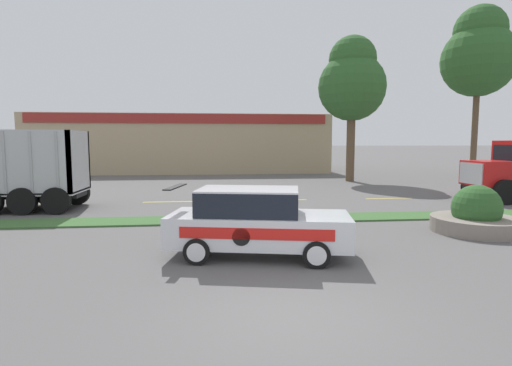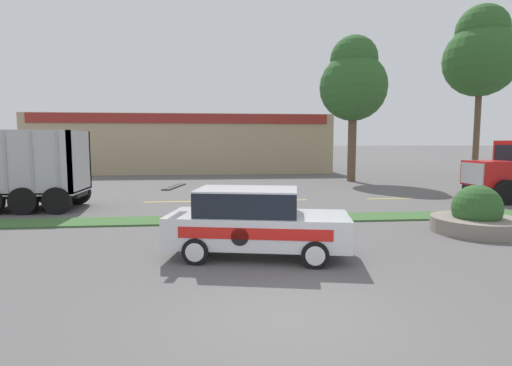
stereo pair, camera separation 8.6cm
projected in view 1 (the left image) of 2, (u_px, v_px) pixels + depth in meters
The scene contains 13 objects.
ground_plane at pixel (291, 315), 6.49m from camera, with size 600.00×600.00×0.00m, color #5B5959.
grass_verge at pixel (249, 219), 14.40m from camera, with size 120.00×1.51×0.06m, color #3D6633.
centre_line_3 at pixel (49, 204), 18.19m from camera, with size 2.40×0.14×0.01m, color yellow.
centre_line_4 at pixel (169, 202), 18.75m from camera, with size 2.40×0.14×0.01m, color yellow.
centre_line_5 at pixel (282, 200), 19.31m from camera, with size 2.40×0.14×0.01m, color yellow.
centre_line_6 at pixel (389, 198), 19.87m from camera, with size 2.40×0.14×0.01m, color yellow.
centre_line_7 at pixel (490, 197), 20.43m from camera, with size 2.40×0.14×0.01m, color yellow.
rally_car at pixel (256, 222), 9.76m from camera, with size 4.63×2.57×1.71m.
stone_planter at pixel (476, 217), 12.44m from camera, with size 2.66×2.66×1.48m.
traffic_cone at pixel (258, 228), 11.50m from camera, with size 0.40×0.40×0.66m.
store_building_backdrop at pixel (185, 144), 39.72m from camera, with size 26.38×12.10×5.23m.
tree_behind_left at pixel (479, 53), 32.32m from camera, with size 5.81×5.81×13.76m.
tree_behind_centre at pixel (352, 81), 28.00m from camera, with size 4.72×4.72×10.19m.
Camera 1 is at (-1.22, -6.14, 2.80)m, focal length 28.00 mm.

